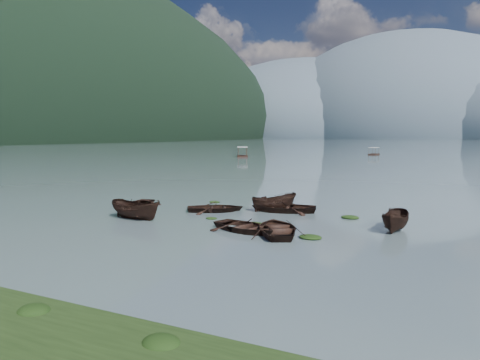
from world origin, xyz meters
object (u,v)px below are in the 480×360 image
at_px(rowboat_0, 138,207).
at_px(pontoon_centre, 374,155).
at_px(pontoon_left, 242,157).
at_px(rowboat_3, 277,233).

relative_size(rowboat_0, pontoon_centre, 0.76).
height_order(pontoon_left, pontoon_centre, pontoon_left).
height_order(rowboat_0, pontoon_centre, pontoon_centre).
distance_m(pontoon_left, pontoon_centre, 41.41).
distance_m(rowboat_3, pontoon_left, 91.32).
distance_m(rowboat_0, pontoon_centre, 105.76).
distance_m(rowboat_0, pontoon_left, 82.36).
bearing_deg(pontoon_centre, pontoon_left, -133.25).
xyz_separation_m(rowboat_0, pontoon_centre, (3.62, 105.70, 0.00)).
bearing_deg(pontoon_left, rowboat_3, -89.90).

